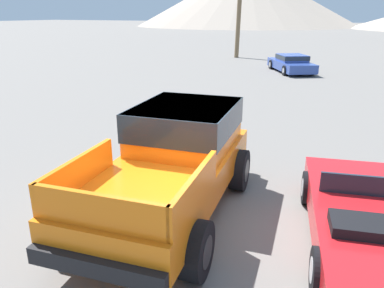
{
  "coord_description": "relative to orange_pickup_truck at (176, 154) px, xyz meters",
  "views": [
    {
      "loc": [
        2.68,
        -5.68,
        3.61
      ],
      "look_at": [
        -0.36,
        0.79,
        1.1
      ],
      "focal_mm": 35.0,
      "sensor_mm": 36.0,
      "label": 1
    }
  ],
  "objects": [
    {
      "name": "ground_plane",
      "position": [
        0.4,
        -0.18,
        -1.08
      ],
      "size": [
        320.0,
        320.0,
        0.0
      ],
      "primitive_type": "plane",
      "color": "slate"
    },
    {
      "name": "orange_pickup_truck",
      "position": [
        0.0,
        0.0,
        0.0
      ],
      "size": [
        2.79,
        5.32,
        1.9
      ],
      "rotation": [
        0.0,
        0.0,
        0.12
      ],
      "color": "orange",
      "rests_on": "ground_plane"
    },
    {
      "name": "red_convertible_car",
      "position": [
        3.4,
        0.09,
        -0.65
      ],
      "size": [
        2.56,
        4.48,
        1.04
      ],
      "rotation": [
        0.0,
        0.0,
        0.21
      ],
      "color": "red",
      "rests_on": "ground_plane"
    },
    {
      "name": "parked_car_blue",
      "position": [
        -1.51,
        18.89,
        -0.52
      ],
      "size": [
        3.84,
        4.79,
        1.11
      ],
      "rotation": [
        0.0,
        0.0,
        0.54
      ],
      "color": "#334C9E",
      "rests_on": "ground_plane"
    }
  ]
}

